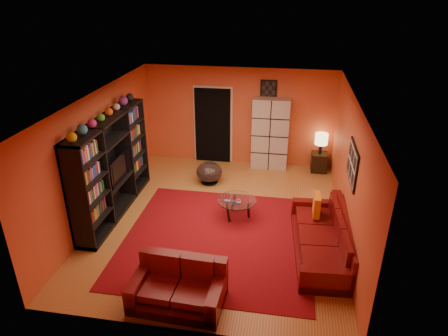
% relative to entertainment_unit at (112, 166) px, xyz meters
% --- Properties ---
extents(floor, '(6.00, 6.00, 0.00)m').
position_rel_entertainment_unit_xyz_m(floor, '(2.27, 0.00, -1.05)').
color(floor, '#9B6830').
rests_on(floor, ground).
extents(ceiling, '(6.00, 6.00, 0.00)m').
position_rel_entertainment_unit_xyz_m(ceiling, '(2.27, 0.00, 1.55)').
color(ceiling, white).
rests_on(ceiling, wall_back).
extents(wall_back, '(6.00, 0.00, 6.00)m').
position_rel_entertainment_unit_xyz_m(wall_back, '(2.27, 3.00, 0.25)').
color(wall_back, '#CA502C').
rests_on(wall_back, floor).
extents(wall_front, '(6.00, 0.00, 6.00)m').
position_rel_entertainment_unit_xyz_m(wall_front, '(2.27, -3.00, 0.25)').
color(wall_front, '#CA502C').
rests_on(wall_front, floor).
extents(wall_left, '(0.00, 6.00, 6.00)m').
position_rel_entertainment_unit_xyz_m(wall_left, '(-0.23, 0.00, 0.25)').
color(wall_left, '#CA502C').
rests_on(wall_left, floor).
extents(wall_right, '(0.00, 6.00, 6.00)m').
position_rel_entertainment_unit_xyz_m(wall_right, '(4.78, 0.00, 0.25)').
color(wall_right, '#CA502C').
rests_on(wall_right, floor).
extents(rug, '(3.60, 3.60, 0.01)m').
position_rel_entertainment_unit_xyz_m(rug, '(2.38, -0.70, -1.04)').
color(rug, '#620B12').
rests_on(rug, floor).
extents(doorway, '(0.95, 0.10, 2.04)m').
position_rel_entertainment_unit_xyz_m(doorway, '(1.57, 2.96, -0.03)').
color(doorway, black).
rests_on(doorway, floor).
extents(wall_art_right, '(0.03, 1.00, 0.70)m').
position_rel_entertainment_unit_xyz_m(wall_art_right, '(4.75, -0.30, 0.55)').
color(wall_art_right, black).
rests_on(wall_art_right, wall_right).
extents(wall_art_back, '(0.42, 0.03, 0.52)m').
position_rel_entertainment_unit_xyz_m(wall_art_back, '(3.02, 2.98, 1.00)').
color(wall_art_back, black).
rests_on(wall_art_back, wall_back).
extents(entertainment_unit, '(0.45, 3.00, 2.10)m').
position_rel_entertainment_unit_xyz_m(entertainment_unit, '(0.00, 0.00, 0.00)').
color(entertainment_unit, black).
rests_on(entertainment_unit, floor).
extents(tv, '(0.94, 0.12, 0.54)m').
position_rel_entertainment_unit_xyz_m(tv, '(0.05, 0.04, -0.06)').
color(tv, black).
rests_on(tv, entertainment_unit).
extents(sofa, '(1.12, 2.42, 0.85)m').
position_rel_entertainment_unit_xyz_m(sofa, '(4.42, -0.78, -0.77)').
color(sofa, '#520A0D').
rests_on(sofa, rug).
extents(loveseat, '(1.45, 0.92, 0.85)m').
position_rel_entertainment_unit_xyz_m(loveseat, '(2.07, -2.42, -0.76)').
color(loveseat, '#520A0D').
rests_on(loveseat, rug).
extents(throw_pillow, '(0.12, 0.42, 0.42)m').
position_rel_entertainment_unit_xyz_m(throw_pillow, '(4.22, -0.16, -0.42)').
color(throw_pillow, orange).
rests_on(throw_pillow, sofa).
extents(coffee_table, '(0.82, 0.82, 0.41)m').
position_rel_entertainment_unit_xyz_m(coffee_table, '(2.62, 0.13, -0.68)').
color(coffee_table, silver).
rests_on(coffee_table, floor).
extents(storage_cabinet, '(0.95, 0.43, 1.89)m').
position_rel_entertainment_unit_xyz_m(storage_cabinet, '(3.13, 2.80, -0.11)').
color(storage_cabinet, '#B7B3A9').
rests_on(storage_cabinet, floor).
extents(bowl_chair, '(0.65, 0.65, 0.53)m').
position_rel_entertainment_unit_xyz_m(bowl_chair, '(1.74, 1.61, -0.77)').
color(bowl_chair, black).
rests_on(bowl_chair, floor).
extents(side_table, '(0.40, 0.40, 0.50)m').
position_rel_entertainment_unit_xyz_m(side_table, '(4.44, 2.75, -0.80)').
color(side_table, black).
rests_on(side_table, floor).
extents(table_lamp, '(0.33, 0.33, 0.54)m').
position_rel_entertainment_unit_xyz_m(table_lamp, '(4.44, 2.75, -0.16)').
color(table_lamp, black).
rests_on(table_lamp, side_table).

